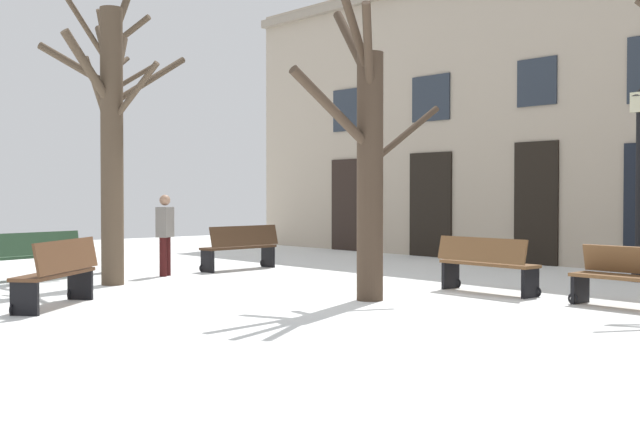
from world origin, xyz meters
name	(u,v)px	position (x,y,z in m)	size (l,w,h in m)	color
ground_plane	(248,292)	(0.00, 0.00, 0.00)	(31.08, 31.08, 0.00)	white
building_facade	(532,105)	(-0.01, 8.06, 3.65)	(19.43, 0.60, 7.22)	tan
tree_center	(109,129)	(-4.47, -0.19, 2.91)	(1.58, 2.28, 5.67)	#4C3D2D
tree_right_of_center	(368,154)	(2.04, 0.72, 2.19)	(1.88, 2.92, 4.56)	#423326
tree_foreground	(112,130)	(-2.42, -1.17, 2.72)	(2.28, 2.63, 5.54)	#4C3D2D
streetlamp	(639,163)	(3.50, 6.19, 2.15)	(0.30, 0.30, 3.50)	black
bench_near_lamp	(34,255)	(-4.22, -1.86, 0.46)	(0.78, 1.87, 0.89)	#2D4C33
bench_by_litter_bin	(631,277)	(5.08, 2.88, 0.44)	(1.67, 0.52, 0.86)	brown
bench_near_center_tree	(241,247)	(-3.15, 2.13, 0.49)	(0.61, 1.84, 0.94)	#3D2819
bench_facing_shops	(58,272)	(-0.31, -3.07, 0.49)	(1.47, 1.64, 0.96)	#51331E
bench_back_to_back_left	(486,264)	(2.71, 2.75, 0.48)	(1.76, 0.52, 0.91)	brown
person_near_bench	(165,232)	(-3.09, 0.28, 0.87)	(0.40, 0.44, 1.58)	#350F0F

